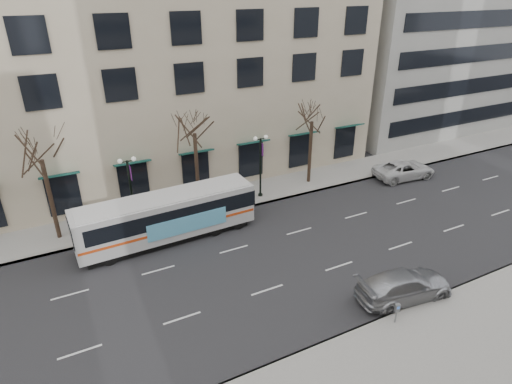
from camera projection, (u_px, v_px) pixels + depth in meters
ground at (249, 268)px, 25.99m from camera, size 160.00×160.00×0.00m
sidewalk_far at (256, 192)px, 35.19m from camera, size 80.00×4.00×0.15m
building_hotel at (120, 29)px, 36.71m from camera, size 40.00×20.00×24.00m
tree_far_left at (38, 145)px, 26.03m from camera, size 3.60×3.60×8.34m
tree_far_mid at (194, 121)px, 29.99m from camera, size 3.60×3.60×8.55m
tree_far_right at (313, 110)px, 34.26m from camera, size 3.60×3.60×8.06m
lamp_post_left at (131, 189)px, 29.24m from camera, size 1.22×0.45×5.21m
lamp_post_right at (261, 163)px, 33.29m from camera, size 1.22×0.45×5.21m
city_bus at (168, 216)px, 28.28m from camera, size 11.94×3.03×3.21m
silver_car at (404, 285)px, 23.27m from camera, size 5.75×2.93×1.60m
white_pickup at (404, 170)px, 37.72m from camera, size 5.79×3.13×1.54m
pay_station at (397, 309)px, 21.29m from camera, size 0.28×0.23×1.15m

